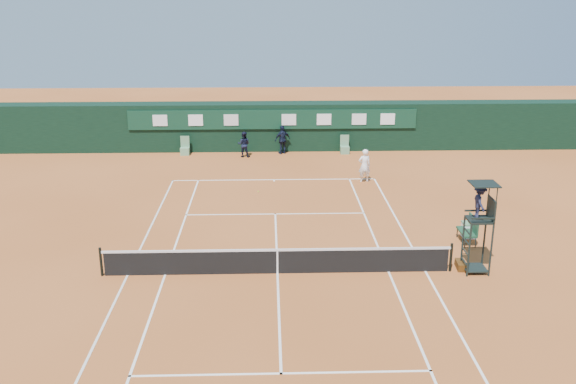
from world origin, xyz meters
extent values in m
plane|color=#B8602B|center=(0.00, 0.00, 0.00)|extent=(90.00, 90.00, 0.00)
cube|color=white|center=(0.00, 11.88, 0.01)|extent=(11.05, 0.08, 0.01)
cube|color=white|center=(5.49, 0.00, 0.01)|extent=(0.08, 23.85, 0.01)
cube|color=silver|center=(-5.49, 0.00, 0.01)|extent=(0.08, 23.85, 0.01)
cube|color=white|center=(4.12, 0.00, 0.01)|extent=(0.08, 23.85, 0.01)
cube|color=white|center=(-4.12, 0.00, 0.01)|extent=(0.08, 23.85, 0.01)
cube|color=white|center=(0.00, 6.40, 0.01)|extent=(8.31, 0.08, 0.01)
cube|color=white|center=(0.00, -6.40, 0.01)|extent=(8.31, 0.08, 0.01)
cube|color=white|center=(0.00, 0.00, 0.01)|extent=(0.08, 12.88, 0.01)
cube|color=white|center=(0.00, 11.73, 0.01)|extent=(0.08, 0.30, 0.01)
cube|color=black|center=(0.00, 0.00, 0.45)|extent=(12.60, 0.04, 0.90)
cube|color=silver|center=(0.00, 0.00, 0.93)|extent=(12.80, 0.06, 0.08)
cube|color=white|center=(0.00, 0.00, 0.46)|extent=(0.06, 0.05, 0.92)
cylinder|color=black|center=(6.40, 0.00, 0.55)|extent=(0.10, 0.10, 1.10)
cylinder|color=black|center=(-6.40, 0.00, 0.55)|extent=(0.10, 0.10, 1.10)
cube|color=black|center=(0.00, 18.75, 1.50)|extent=(40.00, 1.50, 3.00)
cube|color=#0D3321|center=(0.00, 17.94, 2.10)|extent=(18.00, 0.10, 1.20)
cube|color=silver|center=(-7.00, 17.87, 2.10)|extent=(0.90, 0.04, 0.70)
cube|color=white|center=(-4.80, 17.87, 2.10)|extent=(0.90, 0.04, 0.70)
cube|color=silver|center=(-2.60, 17.87, 2.10)|extent=(0.90, 0.04, 0.70)
cube|color=silver|center=(1.00, 17.87, 2.10)|extent=(0.90, 0.04, 0.70)
cube|color=white|center=(3.20, 17.87, 2.10)|extent=(0.90, 0.04, 0.70)
cube|color=white|center=(5.40, 17.87, 2.10)|extent=(0.90, 0.04, 0.70)
cube|color=white|center=(7.20, 17.87, 2.10)|extent=(0.90, 0.04, 0.70)
cube|color=#60936A|center=(-5.50, 17.45, 0.23)|extent=(0.55, 0.50, 0.46)
cube|color=#588760|center=(-5.50, 17.67, 0.80)|extent=(0.55, 0.06, 0.70)
cube|color=#5D8F68|center=(4.50, 17.45, 0.23)|extent=(0.55, 0.50, 0.46)
cube|color=#5C8C67|center=(4.50, 17.67, 0.80)|extent=(0.55, 0.06, 0.70)
cylinder|color=black|center=(6.90, -0.47, 1.00)|extent=(0.07, 0.07, 2.00)
cylinder|color=black|center=(6.90, 0.33, 1.00)|extent=(0.07, 0.07, 2.00)
cylinder|color=black|center=(7.70, -0.47, 1.00)|extent=(0.07, 0.07, 2.00)
cylinder|color=black|center=(7.70, 0.33, 1.00)|extent=(0.07, 0.07, 2.00)
cube|color=black|center=(7.30, -0.07, 2.04)|extent=(0.85, 0.85, 0.08)
cube|color=black|center=(7.70, -0.07, 2.45)|extent=(0.06, 0.85, 0.80)
cube|color=black|center=(7.30, -0.49, 2.25)|extent=(0.85, 0.05, 0.06)
cube|color=black|center=(7.30, 0.35, 2.25)|extent=(0.85, 0.05, 0.06)
cylinder|color=black|center=(7.70, -0.47, 2.90)|extent=(0.04, 0.04, 1.00)
cylinder|color=black|center=(7.70, 0.33, 2.90)|extent=(0.04, 0.04, 1.00)
cube|color=black|center=(7.35, -0.07, 3.40)|extent=(0.95, 0.95, 0.04)
cube|color=black|center=(7.30, -0.07, 0.15)|extent=(0.80, 0.80, 0.05)
cube|color=black|center=(6.90, -0.07, 0.40)|extent=(0.04, 0.80, 0.04)
cube|color=black|center=(6.90, -0.07, 0.80)|extent=(0.04, 0.80, 0.04)
cube|color=black|center=(6.90, -0.07, 1.20)|extent=(0.04, 0.80, 0.04)
cube|color=black|center=(6.90, -0.07, 1.60)|extent=(0.04, 0.80, 0.04)
imported|color=black|center=(7.25, -0.07, 2.72)|extent=(0.47, 0.82, 1.28)
cube|color=#183E27|center=(7.83, 2.76, 0.45)|extent=(0.55, 1.20, 0.08)
cube|color=#194028|center=(8.08, 2.76, 0.80)|extent=(0.06, 1.20, 0.60)
cylinder|color=black|center=(7.61, 2.21, 0.20)|extent=(0.04, 0.04, 0.41)
cylinder|color=black|center=(8.05, 2.21, 0.20)|extent=(0.04, 0.04, 0.41)
cylinder|color=black|center=(7.61, 3.31, 0.20)|extent=(0.04, 0.04, 0.41)
cylinder|color=black|center=(8.05, 3.31, 0.20)|extent=(0.04, 0.04, 0.41)
cube|color=black|center=(6.86, 0.22, 0.14)|extent=(0.38, 0.75, 0.27)
cube|color=white|center=(8.10, 3.33, 0.30)|extent=(0.55, 0.55, 0.60)
cube|color=#55815A|center=(8.10, 3.33, 0.62)|extent=(0.57, 0.57, 0.05)
sphere|color=#C9EC37|center=(-0.83, 9.73, 0.04)|extent=(0.07, 0.07, 0.07)
imported|color=white|center=(4.83, 11.34, 0.91)|extent=(0.71, 0.52, 1.82)
imported|color=black|center=(-1.80, 16.84, 0.79)|extent=(0.85, 0.70, 1.58)
imported|color=black|center=(0.60, 17.55, 0.90)|extent=(1.14, 0.86, 1.79)
camera|label=1|loc=(-0.28, -21.52, 10.12)|focal=40.00mm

